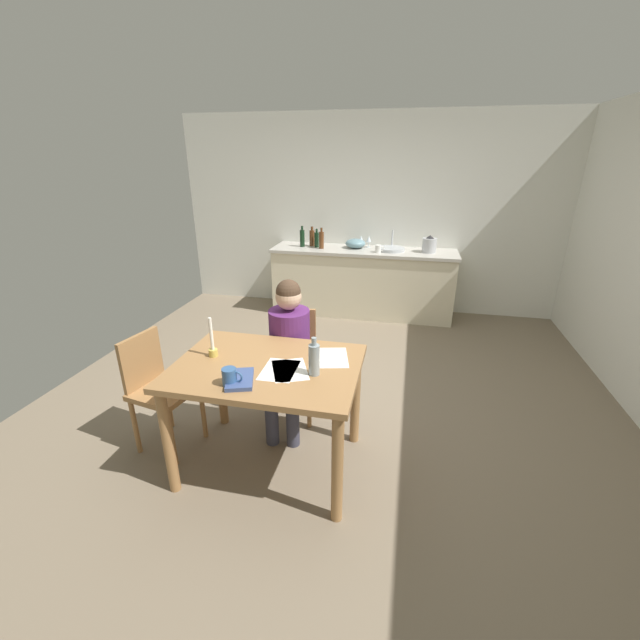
% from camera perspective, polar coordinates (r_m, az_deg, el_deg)
% --- Properties ---
extents(ground_plane, '(5.20, 5.20, 0.04)m').
position_cam_1_polar(ground_plane, '(3.81, 1.45, -11.03)').
color(ground_plane, '#7A6B56').
extents(wall_back, '(5.20, 0.12, 2.60)m').
position_cam_1_polar(wall_back, '(5.82, 6.71, 14.38)').
color(wall_back, silver).
rests_on(wall_back, ground).
extents(kitchen_counter, '(2.44, 0.64, 0.90)m').
position_cam_1_polar(kitchen_counter, '(5.64, 5.93, 5.35)').
color(kitchen_counter, beige).
rests_on(kitchen_counter, ground).
extents(dining_table, '(1.20, 0.88, 0.80)m').
position_cam_1_polar(dining_table, '(2.74, -7.36, -8.46)').
color(dining_table, '#9E7042').
rests_on(dining_table, ground).
extents(chair_at_table, '(0.44, 0.44, 0.89)m').
position_cam_1_polar(chair_at_table, '(3.40, -3.87, -5.25)').
color(chair_at_table, '#9E7042').
rests_on(chair_at_table, ground).
extents(person_seated, '(0.36, 0.61, 1.19)m').
position_cam_1_polar(person_seated, '(3.19, -4.46, -3.64)').
color(person_seated, '#592666').
rests_on(person_seated, ground).
extents(chair_side_empty, '(0.47, 0.47, 0.88)m').
position_cam_1_polar(chair_side_empty, '(3.23, -21.67, -8.57)').
color(chair_side_empty, '#9E7042').
rests_on(chair_side_empty, ground).
extents(coffee_mug, '(0.13, 0.09, 0.11)m').
position_cam_1_polar(coffee_mug, '(2.47, -12.49, -7.76)').
color(coffee_mug, '#33598C').
rests_on(coffee_mug, dining_table).
extents(candlestick, '(0.06, 0.06, 0.28)m').
position_cam_1_polar(candlestick, '(2.83, -14.81, -3.48)').
color(candlestick, gold).
rests_on(candlestick, dining_table).
extents(book_magazine, '(0.23, 0.28, 0.03)m').
position_cam_1_polar(book_magazine, '(2.51, -11.15, -8.15)').
color(book_magazine, '#3B4E83').
rests_on(book_magazine, dining_table).
extents(paper_letter, '(0.27, 0.34, 0.00)m').
position_cam_1_polar(paper_letter, '(2.74, 1.66, -5.27)').
color(paper_letter, white).
rests_on(paper_letter, dining_table).
extents(paper_bill, '(0.31, 0.36, 0.00)m').
position_cam_1_polar(paper_bill, '(2.60, -4.24, -6.98)').
color(paper_bill, white).
rests_on(paper_bill, dining_table).
extents(paper_envelope, '(0.22, 0.30, 0.00)m').
position_cam_1_polar(paper_envelope, '(2.60, -5.71, -6.97)').
color(paper_envelope, white).
rests_on(paper_envelope, dining_table).
extents(wine_bottle_on_table, '(0.07, 0.07, 0.25)m').
position_cam_1_polar(wine_bottle_on_table, '(2.50, -0.83, -5.48)').
color(wine_bottle_on_table, '#8C999E').
rests_on(wine_bottle_on_table, dining_table).
extents(sink_unit, '(0.36, 0.36, 0.24)m').
position_cam_1_polar(sink_unit, '(5.50, 9.91, 9.79)').
color(sink_unit, '#B2B7BC').
rests_on(sink_unit, kitchen_counter).
extents(bottle_oil, '(0.07, 0.07, 0.28)m').
position_cam_1_polar(bottle_oil, '(5.66, -2.50, 11.41)').
color(bottle_oil, black).
rests_on(bottle_oil, kitchen_counter).
extents(bottle_vinegar, '(0.07, 0.07, 0.26)m').
position_cam_1_polar(bottle_vinegar, '(5.71, -1.12, 11.44)').
color(bottle_vinegar, '#593319').
rests_on(bottle_vinegar, kitchen_counter).
extents(bottle_wine_red, '(0.06, 0.06, 0.25)m').
position_cam_1_polar(bottle_wine_red, '(5.63, -0.48, 11.22)').
color(bottle_wine_red, black).
rests_on(bottle_wine_red, kitchen_counter).
extents(bottle_sauce, '(0.07, 0.07, 0.28)m').
position_cam_1_polar(bottle_sauce, '(5.53, 0.21, 11.16)').
color(bottle_sauce, '#593319').
rests_on(bottle_sauce, kitchen_counter).
extents(mixing_bowl, '(0.27, 0.27, 0.12)m').
position_cam_1_polar(mixing_bowl, '(5.60, 4.98, 10.63)').
color(mixing_bowl, '#668C99').
rests_on(mixing_bowl, kitchen_counter).
extents(stovetop_kettle, '(0.18, 0.18, 0.22)m').
position_cam_1_polar(stovetop_kettle, '(5.48, 15.05, 10.13)').
color(stovetop_kettle, '#B7BABF').
rests_on(stovetop_kettle, kitchen_counter).
extents(wine_glass_near_sink, '(0.07, 0.07, 0.15)m').
position_cam_1_polar(wine_glass_near_sink, '(5.65, 6.83, 11.16)').
color(wine_glass_near_sink, silver).
rests_on(wine_glass_near_sink, kitchen_counter).
extents(wine_glass_by_kettle, '(0.07, 0.07, 0.15)m').
position_cam_1_polar(wine_glass_by_kettle, '(5.66, 5.76, 11.22)').
color(wine_glass_by_kettle, silver).
rests_on(wine_glass_by_kettle, kitchen_counter).
extents(teacup_on_counter, '(0.11, 0.08, 0.10)m').
position_cam_1_polar(teacup_on_counter, '(5.36, 8.19, 9.84)').
color(teacup_on_counter, white).
rests_on(teacup_on_counter, kitchen_counter).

